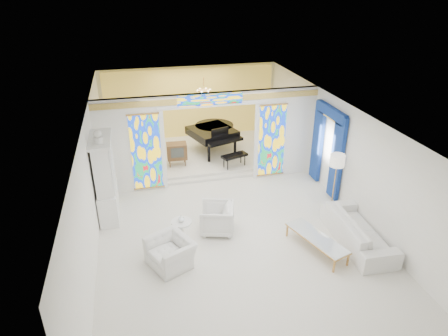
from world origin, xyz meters
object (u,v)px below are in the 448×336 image
object	(u,v)px
china_cabinet	(106,179)
tv_console	(177,151)
sofa	(358,230)
armchair_right	(217,218)
armchair_left	(170,252)
grand_piano	(214,131)
coffee_table	(317,238)

from	to	relation	value
china_cabinet	tv_console	bearing A→B (deg)	48.51
sofa	armchair_right	bearing A→B (deg)	71.48
armchair_left	sofa	bearing A→B (deg)	61.14
armchair_left	armchair_right	bearing A→B (deg)	102.45
grand_piano	china_cabinet	bearing A→B (deg)	-155.47
coffee_table	china_cabinet	bearing A→B (deg)	150.50
armchair_right	coffee_table	size ratio (longest dim) A/B	0.47
armchair_right	grand_piano	distance (m)	5.10
grand_piano	sofa	bearing A→B (deg)	-87.76
armchair_left	tv_console	world-z (taller)	tv_console
armchair_right	sofa	xyz separation A→B (m)	(3.37, -1.32, -0.03)
armchair_right	sofa	size ratio (longest dim) A/B	0.35
sofa	grand_piano	distance (m)	6.75
armchair_left	sofa	distance (m)	4.74
armchair_left	grand_piano	xyz separation A→B (m)	(2.36, 6.04, 0.60)
armchair_right	grand_piano	size ratio (longest dim) A/B	0.28
china_cabinet	sofa	xyz separation A→B (m)	(6.17, -2.76, -0.81)
china_cabinet	tv_console	world-z (taller)	china_cabinet
china_cabinet	armchair_left	bearing A→B (deg)	-60.25
china_cabinet	armchair_left	xyz separation A→B (m)	(1.44, -2.51, -0.83)
tv_console	china_cabinet	bearing A→B (deg)	-129.03
china_cabinet	grand_piano	distance (m)	5.19
armchair_left	tv_console	size ratio (longest dim) A/B	1.30
armchair_right	china_cabinet	bearing A→B (deg)	-100.96
grand_piano	armchair_right	bearing A→B (deg)	-119.80
sofa	armchair_left	bearing A→B (deg)	89.81
tv_console	armchair_left	bearing A→B (deg)	-96.79
sofa	china_cabinet	bearing A→B (deg)	68.73
china_cabinet	coffee_table	size ratio (longest dim) A/B	1.46
sofa	tv_console	world-z (taller)	tv_console
sofa	tv_console	xyz separation A→B (m)	(-3.91, 5.32, 0.33)
armchair_left	china_cabinet	bearing A→B (deg)	-176.05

